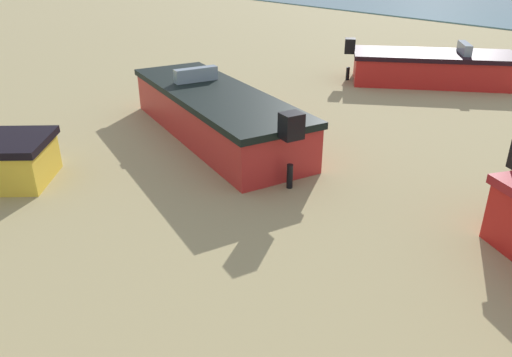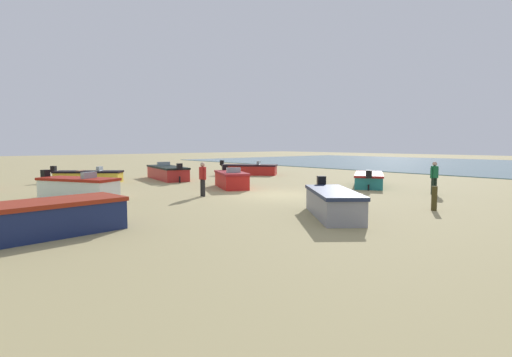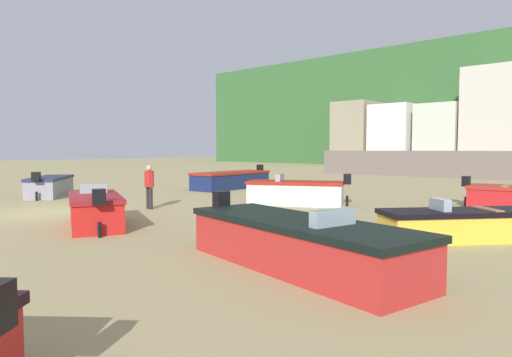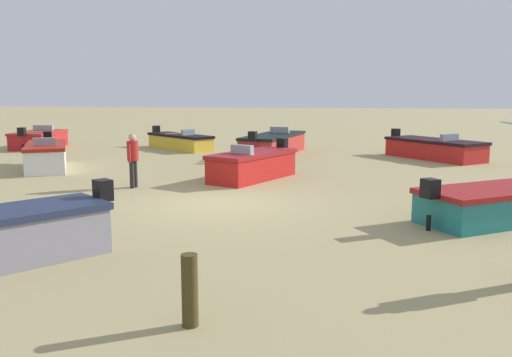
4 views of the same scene
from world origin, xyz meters
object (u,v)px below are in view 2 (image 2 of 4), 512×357
at_px(boat_teal_1, 369,180).
at_px(boat_yellow_9, 88,176).
at_px(boat_red_8, 167,173).
at_px(beach_walker_foreground, 203,176).
at_px(boat_red_4, 231,180).
at_px(boat_white_7, 78,188).
at_px(boat_red_6, 250,169).
at_px(beach_walker_distant, 434,175).
at_px(mooring_post_near_water, 434,198).
at_px(boat_grey_3, 333,203).
at_px(boat_navy_2, 22,221).

height_order(boat_teal_1, boat_yellow_9, boat_teal_1).
bearing_deg(boat_red_8, beach_walker_foreground, -96.89).
xyz_separation_m(boat_red_4, boat_yellow_9, (8.59, 5.05, -0.08)).
xyz_separation_m(boat_white_7, boat_yellow_9, (7.43, -2.89, -0.09)).
bearing_deg(boat_red_6, boat_teal_1, 48.93).
bearing_deg(boat_teal_1, beach_walker_distant, -43.47).
xyz_separation_m(boat_white_7, beach_walker_distant, (-10.09, -13.69, 0.47)).
bearing_deg(beach_walker_distant, mooring_post_near_water, -139.77).
xyz_separation_m(boat_grey_3, boat_red_6, (15.92, -9.70, -0.04)).
distance_m(boat_teal_1, boat_red_6, 11.21).
distance_m(boat_red_8, beach_walker_foreground, 9.73).
distance_m(mooring_post_near_water, beach_walker_foreground, 10.04).
distance_m(boat_red_8, beach_walker_distant, 17.12).
xyz_separation_m(boat_navy_2, boat_white_7, (7.27, -3.62, 0.00)).
bearing_deg(boat_red_6, beach_walker_foreground, 0.73).
bearing_deg(beach_walker_foreground, boat_red_4, 127.88).
height_order(boat_red_6, beach_walker_foreground, beach_walker_foreground).
distance_m(boat_teal_1, boat_navy_2, 18.14).
bearing_deg(beach_walker_foreground, boat_teal_1, 80.53).
bearing_deg(beach_walker_foreground, boat_grey_3, 8.95).
bearing_deg(boat_navy_2, boat_red_8, 133.78).
bearing_deg(boat_red_6, boat_navy_2, -5.08).
bearing_deg(beach_walker_foreground, boat_yellow_9, -164.95).
height_order(boat_navy_2, beach_walker_foreground, beach_walker_foreground).
distance_m(boat_navy_2, boat_yellow_9, 16.08).
xyz_separation_m(boat_grey_3, mooring_post_near_water, (-1.70, -3.85, -0.01)).
height_order(boat_white_7, boat_yellow_9, boat_white_7).
bearing_deg(boat_yellow_9, boat_red_8, 113.23).
bearing_deg(beach_walker_foreground, boat_navy_2, -58.32).
xyz_separation_m(boat_red_6, boat_yellow_9, (2.11, 11.88, -0.04)).
bearing_deg(boat_red_8, boat_navy_2, -118.86).
relative_size(boat_red_8, beach_walker_foreground, 3.40).
relative_size(boat_teal_1, boat_red_4, 1.18).
bearing_deg(boat_teal_1, boat_grey_3, -96.33).
bearing_deg(mooring_post_near_water, boat_grey_3, 66.17).
xyz_separation_m(boat_red_4, beach_walker_foreground, (-2.07, 3.29, 0.49)).
bearing_deg(mooring_post_near_water, boat_white_7, 35.97).
bearing_deg(boat_navy_2, boat_teal_1, 88.90).
bearing_deg(boat_yellow_9, boat_navy_2, 16.00).
height_order(boat_teal_1, beach_walker_distant, beach_walker_distant).
distance_m(boat_white_7, mooring_post_near_water, 15.20).
relative_size(boat_red_6, boat_yellow_9, 1.09).
xyz_separation_m(boat_navy_2, beach_walker_distant, (-2.82, -17.31, 0.47)).
relative_size(boat_teal_1, mooring_post_near_water, 4.82).
relative_size(boat_grey_3, boat_red_6, 0.87).
height_order(boat_red_4, beach_walker_foreground, beach_walker_foreground).
relative_size(boat_grey_3, boat_yellow_9, 0.95).
xyz_separation_m(boat_white_7, mooring_post_near_water, (-12.30, -8.93, -0.03)).
height_order(boat_teal_1, mooring_post_near_water, boat_teal_1).
relative_size(boat_red_4, boat_red_6, 0.85).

